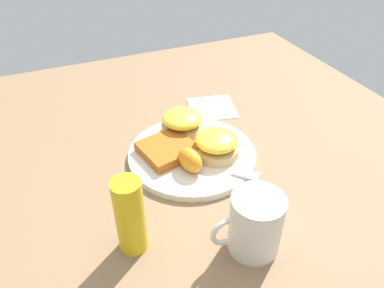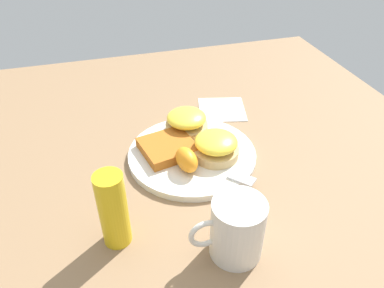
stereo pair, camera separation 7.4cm
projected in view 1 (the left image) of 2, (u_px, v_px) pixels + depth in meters
name	position (u px, v px, depth m)	size (l,w,h in m)	color
ground_plane	(192.00, 157.00, 0.76)	(1.10, 1.10, 0.00)	#846647
plate	(192.00, 155.00, 0.76)	(0.26, 0.26, 0.01)	silver
sandwich_benedict_left	(216.00, 144.00, 0.74)	(0.09, 0.09, 0.05)	tan
sandwich_benedict_right	(182.00, 122.00, 0.80)	(0.09, 0.09, 0.05)	tan
hashbrown_patty	(168.00, 149.00, 0.75)	(0.10, 0.10, 0.02)	#AA5C1C
orange_wedge	(190.00, 160.00, 0.70)	(0.06, 0.04, 0.04)	orange
fork	(207.00, 163.00, 0.72)	(0.18, 0.19, 0.00)	silver
cup	(253.00, 224.00, 0.56)	(0.11, 0.08, 0.10)	silver
napkin	(212.00, 107.00, 0.92)	(0.11, 0.11, 0.00)	white
condiment_bottle	(130.00, 216.00, 0.55)	(0.04, 0.04, 0.13)	gold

